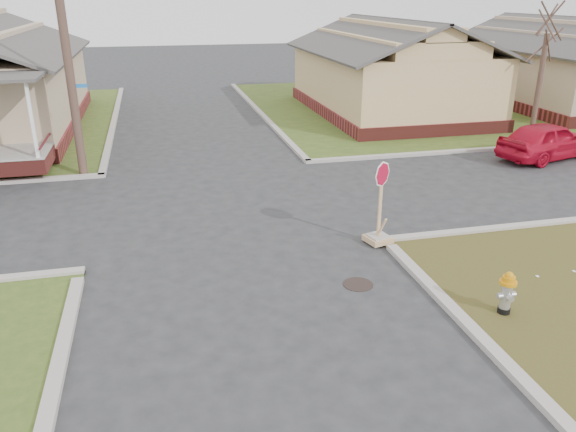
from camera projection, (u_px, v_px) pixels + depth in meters
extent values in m
plane|color=#28292B|center=(252.00, 285.00, 11.90)|extent=(120.00, 120.00, 0.00)
cube|color=#364D1B|center=(567.00, 98.00, 32.93)|extent=(37.00, 19.00, 0.05)
cylinder|color=black|center=(358.00, 284.00, 11.92)|extent=(0.64, 0.64, 0.01)
cube|color=maroon|center=(387.00, 107.00, 28.86)|extent=(7.20, 11.20, 0.60)
cube|color=tan|center=(389.00, 75.00, 28.27)|extent=(7.00, 11.00, 2.60)
cube|color=maroon|center=(555.00, 99.00, 31.04)|extent=(7.20, 11.20, 0.60)
cube|color=tan|center=(561.00, 70.00, 30.44)|extent=(7.00, 11.00, 2.60)
cylinder|color=#473229|center=(65.00, 37.00, 17.36)|extent=(0.28, 0.28, 9.00)
cylinder|color=#473229|center=(539.00, 86.00, 23.36)|extent=(0.22, 0.22, 4.20)
cylinder|color=black|center=(504.00, 310.00, 10.77)|extent=(0.24, 0.24, 0.11)
cylinder|color=#ADAEB1|center=(506.00, 296.00, 10.66)|extent=(0.21, 0.21, 0.50)
sphere|color=#ADAEB1|center=(508.00, 285.00, 10.57)|extent=(0.21, 0.21, 0.21)
cylinder|color=orange|center=(508.00, 282.00, 10.55)|extent=(0.33, 0.33, 0.07)
cylinder|color=orange|center=(509.00, 279.00, 10.52)|extent=(0.24, 0.24, 0.11)
sphere|color=orange|center=(509.00, 276.00, 10.50)|extent=(0.16, 0.16, 0.16)
cube|color=tan|center=(378.00, 239.00, 13.85)|extent=(0.57, 0.57, 0.14)
cube|color=#A6A099|center=(378.00, 236.00, 13.82)|extent=(0.46, 0.46, 0.04)
cube|color=tan|center=(380.00, 201.00, 13.48)|extent=(0.08, 0.04, 1.94)
cylinder|color=#AA0B2B|center=(383.00, 174.00, 13.19)|extent=(0.52, 0.23, 0.55)
cylinder|color=white|center=(382.00, 174.00, 13.20)|extent=(0.59, 0.26, 0.63)
imported|color=red|center=(548.00, 140.00, 20.72)|extent=(4.39, 2.65, 1.40)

